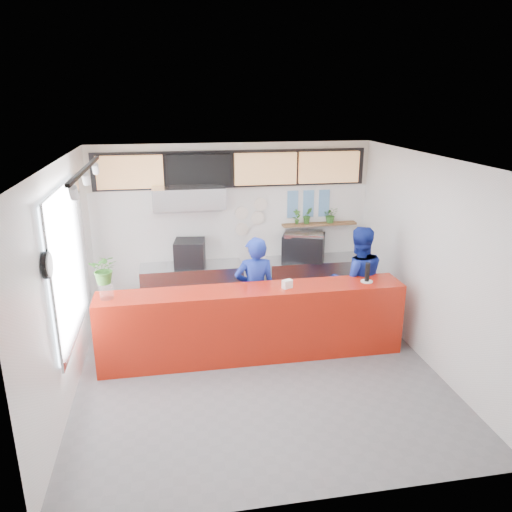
# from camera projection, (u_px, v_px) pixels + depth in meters

# --- Properties ---
(floor) EXTENTS (5.00, 5.00, 0.00)m
(floor) POSITION_uv_depth(u_px,v_px,m) (258.00, 370.00, 7.20)
(floor) COLOR slate
(floor) RESTS_ON ground
(ceiling) EXTENTS (5.00, 5.00, 0.00)m
(ceiling) POSITION_uv_depth(u_px,v_px,m) (258.00, 160.00, 6.28)
(ceiling) COLOR silver
(wall_back) EXTENTS (5.00, 0.00, 5.00)m
(wall_back) POSITION_uv_depth(u_px,v_px,m) (233.00, 227.00, 9.08)
(wall_back) COLOR white
(wall_back) RESTS_ON ground
(wall_left) EXTENTS (0.00, 5.00, 5.00)m
(wall_left) POSITION_uv_depth(u_px,v_px,m) (64.00, 284.00, 6.32)
(wall_left) COLOR white
(wall_left) RESTS_ON ground
(wall_right) EXTENTS (0.00, 5.00, 5.00)m
(wall_right) POSITION_uv_depth(u_px,v_px,m) (429.00, 262.00, 7.16)
(wall_right) COLOR white
(wall_right) RESTS_ON ground
(service_counter) EXTENTS (4.50, 0.60, 1.10)m
(service_counter) POSITION_uv_depth(u_px,v_px,m) (253.00, 323.00, 7.41)
(service_counter) COLOR #AC1C0C
(service_counter) RESTS_ON ground
(cream_band) EXTENTS (5.00, 0.02, 0.80)m
(cream_band) POSITION_uv_depth(u_px,v_px,m) (232.00, 166.00, 8.74)
(cream_band) COLOR beige
(cream_band) RESTS_ON wall_back
(prep_bench) EXTENTS (1.80, 0.60, 0.90)m
(prep_bench) POSITION_uv_depth(u_px,v_px,m) (192.00, 289.00, 8.99)
(prep_bench) COLOR #B2B5BA
(prep_bench) RESTS_ON ground
(panini_oven) EXTENTS (0.58, 0.58, 0.46)m
(panini_oven) POSITION_uv_depth(u_px,v_px,m) (190.00, 253.00, 8.78)
(panini_oven) COLOR black
(panini_oven) RESTS_ON prep_bench
(extraction_hood) EXTENTS (1.20, 0.70, 0.35)m
(extraction_hood) POSITION_uv_depth(u_px,v_px,m) (189.00, 196.00, 8.42)
(extraction_hood) COLOR #B2B5BA
(extraction_hood) RESTS_ON ceiling
(hood_lip) EXTENTS (1.20, 0.69, 0.31)m
(hood_lip) POSITION_uv_depth(u_px,v_px,m) (189.00, 208.00, 8.49)
(hood_lip) COLOR #B2B5BA
(hood_lip) RESTS_ON ceiling
(right_bench) EXTENTS (1.80, 0.60, 0.90)m
(right_bench) POSITION_uv_depth(u_px,v_px,m) (315.00, 281.00, 9.38)
(right_bench) COLOR #B2B5BA
(right_bench) RESTS_ON ground
(espresso_machine) EXTENTS (0.88, 0.76, 0.47)m
(espresso_machine) POSITION_uv_depth(u_px,v_px,m) (304.00, 247.00, 9.12)
(espresso_machine) COLOR black
(espresso_machine) RESTS_ON right_bench
(espresso_tray) EXTENTS (0.80, 0.66, 0.06)m
(espresso_tray) POSITION_uv_depth(u_px,v_px,m) (304.00, 234.00, 9.05)
(espresso_tray) COLOR silver
(espresso_tray) RESTS_ON espresso_machine
(herb_shelf) EXTENTS (1.40, 0.18, 0.04)m
(herb_shelf) POSITION_uv_depth(u_px,v_px,m) (319.00, 224.00, 9.26)
(herb_shelf) COLOR brown
(herb_shelf) RESTS_ON wall_back
(menu_board_far_left) EXTENTS (1.10, 0.10, 0.55)m
(menu_board_far_left) POSITION_uv_depth(u_px,v_px,m) (130.00, 172.00, 8.36)
(menu_board_far_left) COLOR tan
(menu_board_far_left) RESTS_ON wall_back
(menu_board_mid_left) EXTENTS (1.10, 0.10, 0.55)m
(menu_board_mid_left) POSITION_uv_depth(u_px,v_px,m) (199.00, 170.00, 8.55)
(menu_board_mid_left) COLOR black
(menu_board_mid_left) RESTS_ON wall_back
(menu_board_mid_right) EXTENTS (1.10, 0.10, 0.55)m
(menu_board_mid_right) POSITION_uv_depth(u_px,v_px,m) (266.00, 169.00, 8.75)
(menu_board_mid_right) COLOR tan
(menu_board_mid_right) RESTS_ON wall_back
(menu_board_far_right) EXTENTS (1.10, 0.10, 0.55)m
(menu_board_far_right) POSITION_uv_depth(u_px,v_px,m) (329.00, 167.00, 8.94)
(menu_board_far_right) COLOR tan
(menu_board_far_right) RESTS_ON wall_back
(soffit) EXTENTS (4.80, 0.04, 0.65)m
(soffit) POSITION_uv_depth(u_px,v_px,m) (233.00, 169.00, 8.73)
(soffit) COLOR black
(soffit) RESTS_ON wall_back
(window_pane) EXTENTS (0.04, 2.20, 1.90)m
(window_pane) POSITION_uv_depth(u_px,v_px,m) (69.00, 261.00, 6.55)
(window_pane) COLOR silver
(window_pane) RESTS_ON wall_left
(window_frame) EXTENTS (0.03, 2.30, 2.00)m
(window_frame) POSITION_uv_depth(u_px,v_px,m) (71.00, 261.00, 6.55)
(window_frame) COLOR #B2B5BA
(window_frame) RESTS_ON wall_left
(wall_clock_rim) EXTENTS (0.05, 0.30, 0.30)m
(wall_clock_rim) POSITION_uv_depth(u_px,v_px,m) (46.00, 265.00, 5.32)
(wall_clock_rim) COLOR black
(wall_clock_rim) RESTS_ON wall_left
(wall_clock_face) EXTENTS (0.02, 0.26, 0.26)m
(wall_clock_face) POSITION_uv_depth(u_px,v_px,m) (49.00, 265.00, 5.32)
(wall_clock_face) COLOR white
(wall_clock_face) RESTS_ON wall_left
(track_rail) EXTENTS (0.05, 2.40, 0.04)m
(track_rail) POSITION_uv_depth(u_px,v_px,m) (85.00, 169.00, 5.95)
(track_rail) COLOR black
(track_rail) RESTS_ON ceiling
(dec_plate_a) EXTENTS (0.24, 0.03, 0.24)m
(dec_plate_a) POSITION_uv_depth(u_px,v_px,m) (242.00, 213.00, 9.01)
(dec_plate_a) COLOR silver
(dec_plate_a) RESTS_ON wall_back
(dec_plate_b) EXTENTS (0.24, 0.03, 0.24)m
(dec_plate_b) POSITION_uv_depth(u_px,v_px,m) (258.00, 218.00, 9.09)
(dec_plate_b) COLOR silver
(dec_plate_b) RESTS_ON wall_back
(dec_plate_c) EXTENTS (0.24, 0.03, 0.24)m
(dec_plate_c) POSITION_uv_depth(u_px,v_px,m) (242.00, 229.00, 9.10)
(dec_plate_c) COLOR silver
(dec_plate_c) RESTS_ON wall_back
(dec_plate_d) EXTENTS (0.24, 0.03, 0.24)m
(dec_plate_d) POSITION_uv_depth(u_px,v_px,m) (261.00, 204.00, 9.02)
(dec_plate_d) COLOR silver
(dec_plate_d) RESTS_ON wall_back
(photo_frame_a) EXTENTS (0.20, 0.02, 0.25)m
(photo_frame_a) POSITION_uv_depth(u_px,v_px,m) (293.00, 198.00, 9.10)
(photo_frame_a) COLOR #598CBF
(photo_frame_a) RESTS_ON wall_back
(photo_frame_b) EXTENTS (0.20, 0.02, 0.25)m
(photo_frame_b) POSITION_uv_depth(u_px,v_px,m) (309.00, 197.00, 9.15)
(photo_frame_b) COLOR #598CBF
(photo_frame_b) RESTS_ON wall_back
(photo_frame_c) EXTENTS (0.20, 0.02, 0.25)m
(photo_frame_c) POSITION_uv_depth(u_px,v_px,m) (324.00, 196.00, 9.20)
(photo_frame_c) COLOR #598CBF
(photo_frame_c) RESTS_ON wall_back
(photo_frame_d) EXTENTS (0.20, 0.02, 0.25)m
(photo_frame_d) POSITION_uv_depth(u_px,v_px,m) (292.00, 211.00, 9.17)
(photo_frame_d) COLOR #598CBF
(photo_frame_d) RESTS_ON wall_back
(photo_frame_e) EXTENTS (0.20, 0.02, 0.25)m
(photo_frame_e) POSITION_uv_depth(u_px,v_px,m) (308.00, 210.00, 9.22)
(photo_frame_e) COLOR #598CBF
(photo_frame_e) RESTS_ON wall_back
(photo_frame_f) EXTENTS (0.20, 0.02, 0.25)m
(photo_frame_f) POSITION_uv_depth(u_px,v_px,m) (324.00, 210.00, 9.27)
(photo_frame_f) COLOR #598CBF
(photo_frame_f) RESTS_ON wall_back
(staff_center) EXTENTS (0.65, 0.44, 1.75)m
(staff_center) POSITION_uv_depth(u_px,v_px,m) (255.00, 291.00, 7.75)
(staff_center) COLOR navy
(staff_center) RESTS_ON ground
(staff_right) EXTENTS (0.94, 0.75, 1.83)m
(staff_right) POSITION_uv_depth(u_px,v_px,m) (357.00, 282.00, 8.04)
(staff_right) COLOR navy
(staff_right) RESTS_ON ground
(herb_a) EXTENTS (0.17, 0.13, 0.28)m
(herb_a) POSITION_uv_depth(u_px,v_px,m) (297.00, 217.00, 9.14)
(herb_a) COLOR #356B25
(herb_a) RESTS_ON herb_shelf
(herb_b) EXTENTS (0.18, 0.15, 0.31)m
(herb_b) POSITION_uv_depth(u_px,v_px,m) (308.00, 215.00, 9.17)
(herb_b) COLOR #356B25
(herb_b) RESTS_ON herb_shelf
(herb_c) EXTENTS (0.29, 0.25, 0.29)m
(herb_c) POSITION_uv_depth(u_px,v_px,m) (331.00, 215.00, 9.24)
(herb_c) COLOR #356B25
(herb_c) RESTS_ON herb_shelf
(glass_vase) EXTENTS (0.20, 0.20, 0.23)m
(glass_vase) POSITION_uv_depth(u_px,v_px,m) (107.00, 291.00, 6.86)
(glass_vase) COLOR white
(glass_vase) RESTS_ON service_counter
(basil_vase) EXTENTS (0.41, 0.37, 0.42)m
(basil_vase) POSITION_uv_depth(u_px,v_px,m) (104.00, 269.00, 6.76)
(basil_vase) COLOR #356B25
(basil_vase) RESTS_ON glass_vase
(napkin_holder) EXTENTS (0.16, 0.14, 0.12)m
(napkin_holder) POSITION_uv_depth(u_px,v_px,m) (287.00, 284.00, 7.25)
(napkin_holder) COLOR white
(napkin_holder) RESTS_ON service_counter
(white_plate) EXTENTS (0.20, 0.20, 0.01)m
(white_plate) POSITION_uv_depth(u_px,v_px,m) (367.00, 281.00, 7.51)
(white_plate) COLOR white
(white_plate) RESTS_ON service_counter
(pepper_mill) EXTENTS (0.09, 0.09, 0.29)m
(pepper_mill) POSITION_uv_depth(u_px,v_px,m) (367.00, 272.00, 7.46)
(pepper_mill) COLOR black
(pepper_mill) RESTS_ON white_plate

